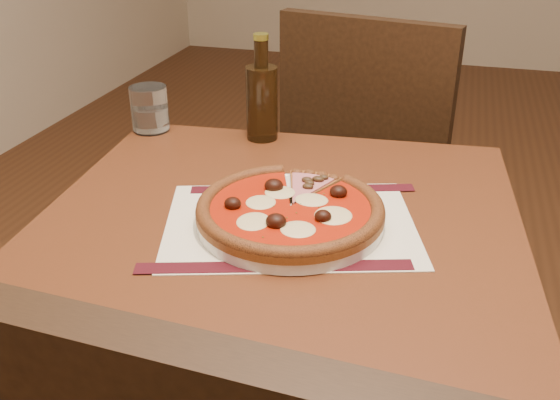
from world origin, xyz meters
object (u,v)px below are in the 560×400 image
object	(u,v)px
chair_far	(373,160)
bottle	(262,99)
water_glass	(150,109)
pizza	(290,208)
table	(277,272)
plate	(290,219)

from	to	relation	value
chair_far	bottle	world-z (taller)	bottle
water_glass	chair_far	bearing A→B (deg)	43.46
water_glass	bottle	distance (m)	0.26
water_glass	bottle	xyz separation A→B (m)	(0.26, 0.02, 0.04)
pizza	water_glass	xyz separation A→B (m)	(-0.41, 0.33, 0.02)
pizza	water_glass	distance (m)	0.53
table	chair_far	bearing A→B (deg)	85.21
table	water_glass	xyz separation A→B (m)	(-0.39, 0.33, 0.15)
plate	pizza	bearing A→B (deg)	-91.75
bottle	pizza	bearing A→B (deg)	-65.89
plate	table	bearing A→B (deg)	170.72
pizza	water_glass	bearing A→B (deg)	141.25
chair_far	plate	world-z (taller)	chair_far
plate	water_glass	world-z (taller)	water_glass
plate	pizza	xyz separation A→B (m)	(-0.00, -0.00, 0.02)
pizza	bottle	world-z (taller)	bottle
bottle	water_glass	bearing A→B (deg)	-175.08
chair_far	plate	size ratio (longest dim) A/B	3.16
pizza	water_glass	size ratio (longest dim) A/B	3.05
pizza	water_glass	world-z (taller)	water_glass
chair_far	bottle	bearing A→B (deg)	76.07
pizza	table	bearing A→B (deg)	170.11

